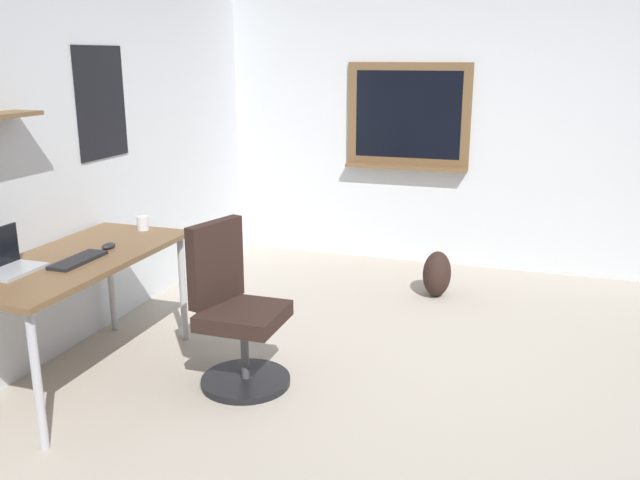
{
  "coord_description": "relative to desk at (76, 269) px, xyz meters",
  "views": [
    {
      "loc": [
        -3.61,
        -0.44,
        1.85
      ],
      "look_at": [
        -0.13,
        0.71,
        0.85
      ],
      "focal_mm": 37.89,
      "sensor_mm": 36.0,
      "label": 1
    }
  ],
  "objects": [
    {
      "name": "wall_back",
      "position": [
        0.57,
        0.42,
        0.62
      ],
      "size": [
        5.0,
        0.3,
        2.6
      ],
      "color": "silver",
      "rests_on": "ground"
    },
    {
      "name": "ground_plane",
      "position": [
        0.58,
        -2.03,
        -0.68
      ],
      "size": [
        5.2,
        5.2,
        0.0
      ],
      "primitive_type": "plane",
      "color": "#ADA393",
      "rests_on": "ground"
    },
    {
      "name": "keyboard",
      "position": [
        -0.08,
        -0.08,
        0.08
      ],
      "size": [
        0.37,
        0.13,
        0.02
      ],
      "primitive_type": "cube",
      "color": "black",
      "rests_on": "desk"
    },
    {
      "name": "coffee_mug",
      "position": [
        0.65,
        -0.03,
        0.12
      ],
      "size": [
        0.08,
        0.08,
        0.09
      ],
      "primitive_type": "cylinder",
      "color": "silver",
      "rests_on": "desk"
    },
    {
      "name": "wall_right",
      "position": [
        3.03,
        -2.01,
        0.62
      ],
      "size": [
        0.22,
        5.0,
        2.6
      ],
      "color": "silver",
      "rests_on": "ground"
    },
    {
      "name": "laptop",
      "position": [
        -0.34,
        0.16,
        0.13
      ],
      "size": [
        0.31,
        0.21,
        0.23
      ],
      "color": "#ADAFB5",
      "rests_on": "desk"
    },
    {
      "name": "backpack",
      "position": [
        2.09,
        -1.75,
        -0.5
      ],
      "size": [
        0.32,
        0.22,
        0.36
      ],
      "primitive_type": "ellipsoid",
      "color": "black",
      "rests_on": "ground"
    },
    {
      "name": "office_chair",
      "position": [
        0.25,
        -0.87,
        -0.27
      ],
      "size": [
        0.52,
        0.54,
        0.95
      ],
      "color": "black",
      "rests_on": "ground"
    },
    {
      "name": "computer_mouse",
      "position": [
        0.2,
        -0.08,
        0.09
      ],
      "size": [
        0.1,
        0.06,
        0.03
      ],
      "primitive_type": "ellipsoid",
      "color": "#262628",
      "rests_on": "desk"
    },
    {
      "name": "desk",
      "position": [
        0.0,
        0.0,
        0.0
      ],
      "size": [
        1.5,
        0.68,
        0.75
      ],
      "color": "brown",
      "rests_on": "ground"
    }
  ]
}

